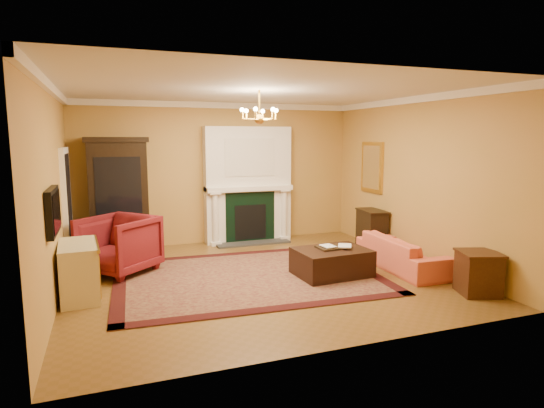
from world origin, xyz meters
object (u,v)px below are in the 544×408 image
end_table (478,274)px  pedestal_table (84,255)px  wingback_armchair (119,242)px  leather_ottoman (332,262)px  coral_sofa (402,247)px  commode (79,270)px  china_cabinet (119,198)px  console_table (372,230)px

end_table → pedestal_table: bearing=152.6°
wingback_armchair → leather_ottoman: bearing=24.9°
coral_sofa → end_table: coral_sofa is taller
wingback_armchair → commode: (-0.57, -1.04, -0.14)m
commode → china_cabinet: bearing=72.1°
commode → console_table: commode is taller
commode → coral_sofa: (5.21, -0.38, -0.02)m
end_table → console_table: 2.93m
commode → console_table: size_ratio=1.37×
china_cabinet → coral_sofa: bearing=-33.5°
pedestal_table → console_table: bearing=1.3°
commode → end_table: (5.45, -1.86, -0.09)m
commode → console_table: (5.51, 1.07, -0.01)m
coral_sofa → end_table: size_ratio=3.22×
leather_ottoman → pedestal_table: bearing=158.4°
pedestal_table → console_table: 5.48m
commode → end_table: commode is taller
pedestal_table → leather_ottoman: size_ratio=0.57×
wingback_armchair → console_table: (4.94, 0.03, -0.15)m
china_cabinet → end_table: china_cabinet is taller
china_cabinet → commode: (-0.64, -2.52, -0.70)m
china_cabinet → leather_ottoman: bearing=-42.6°
coral_sofa → end_table: bearing=-168.7°
wingback_armchair → coral_sofa: (4.64, -1.42, -0.16)m
pedestal_table → commode: bearing=-91.8°
wingback_armchair → pedestal_table: bearing=-122.8°
pedestal_table → end_table: 6.10m
china_cabinet → leather_ottoman: 4.38m
pedestal_table → coral_sofa: size_ratio=0.35×
wingback_armchair → leather_ottoman: size_ratio=0.92×
china_cabinet → pedestal_table: china_cabinet is taller
wingback_armchair → pedestal_table: size_ratio=1.61×
pedestal_table → coral_sofa: coral_sofa is taller
end_table → leather_ottoman: size_ratio=0.51×
commode → coral_sofa: size_ratio=0.55×
china_cabinet → console_table: 5.13m
coral_sofa → console_table: (0.30, 1.45, 0.01)m
pedestal_table → leather_ottoman: (3.83, -1.28, -0.15)m
end_table → leather_ottoman: (-1.59, 1.53, -0.07)m
wingback_armchair → commode: size_ratio=1.02×
pedestal_table → leather_ottoman: 4.04m
china_cabinet → coral_sofa: (4.57, -2.90, -0.71)m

